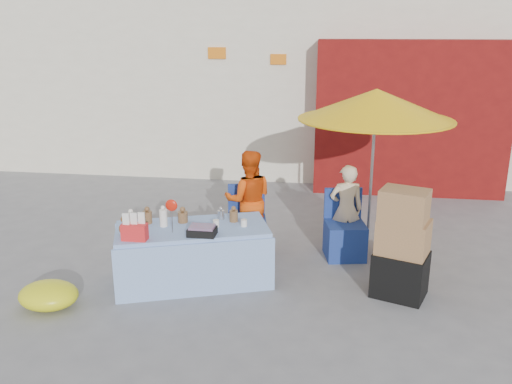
% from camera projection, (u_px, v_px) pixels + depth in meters
% --- Properties ---
extents(ground, '(80.00, 80.00, 0.00)m').
position_uv_depth(ground, '(243.00, 295.00, 5.91)').
color(ground, slate).
rests_on(ground, ground).
extents(backdrop, '(14.00, 8.00, 7.80)m').
position_uv_depth(backdrop, '(320.00, 12.00, 12.04)').
color(backdrop, silver).
rests_on(backdrop, ground).
extents(market_table, '(1.89, 1.33, 1.04)m').
position_uv_depth(market_table, '(192.00, 254.00, 6.14)').
color(market_table, '#8EB3E4').
rests_on(market_table, ground).
extents(chair_left, '(0.56, 0.55, 0.85)m').
position_uv_depth(chair_left, '(247.00, 232.00, 7.00)').
color(chair_left, navy).
rests_on(chair_left, ground).
extents(chair_right, '(0.56, 0.55, 0.85)m').
position_uv_depth(chair_right, '(345.00, 238.00, 6.83)').
color(chair_right, navy).
rests_on(chair_right, ground).
extents(vendor_orange, '(0.72, 0.61, 1.31)m').
position_uv_depth(vendor_orange, '(249.00, 200.00, 7.01)').
color(vendor_orange, '#E34A0B').
rests_on(vendor_orange, ground).
extents(vendor_beige, '(0.47, 0.36, 1.17)m').
position_uv_depth(vendor_beige, '(346.00, 210.00, 6.86)').
color(vendor_beige, beige).
rests_on(vendor_beige, ground).
extents(umbrella, '(1.90, 1.90, 2.09)m').
position_uv_depth(umbrella, '(376.00, 105.00, 6.58)').
color(umbrella, gray).
rests_on(umbrella, ground).
extents(box_stack, '(0.66, 0.60, 1.20)m').
position_uv_depth(box_stack, '(402.00, 248.00, 5.75)').
color(box_stack, black).
rests_on(box_stack, ground).
extents(tarp_bundle, '(0.75, 0.67, 0.28)m').
position_uv_depth(tarp_bundle, '(49.00, 295.00, 5.62)').
color(tarp_bundle, yellow).
rests_on(tarp_bundle, ground).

